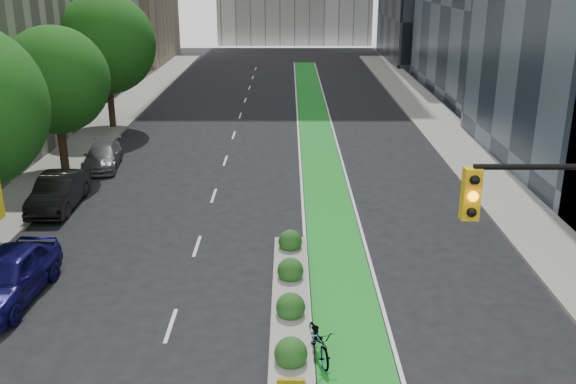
{
  "coord_description": "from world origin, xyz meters",
  "views": [
    {
      "loc": [
        1.14,
        -11.31,
        10.39
      ],
      "look_at": [
        1.12,
        9.94,
        3.0
      ],
      "focal_mm": 40.0,
      "sensor_mm": 36.0,
      "label": 1
    }
  ],
  "objects_px": {
    "median_planter": "(290,299)",
    "parked_car_left_mid": "(59,192)",
    "bicycle": "(319,340)",
    "parked_car_left_far": "(103,156)",
    "parked_car_left_near": "(8,276)"
  },
  "relations": [
    {
      "from": "median_planter",
      "to": "parked_car_left_mid",
      "type": "xyz_separation_m",
      "value": [
        -10.59,
        9.31,
        0.41
      ]
    },
    {
      "from": "bicycle",
      "to": "parked_car_left_mid",
      "type": "height_order",
      "value": "parked_car_left_mid"
    },
    {
      "from": "bicycle",
      "to": "parked_car_left_far",
      "type": "distance_m",
      "value": 21.49
    },
    {
      "from": "parked_car_left_near",
      "to": "bicycle",
      "type": "bearing_deg",
      "value": -15.17
    },
    {
      "from": "parked_car_left_near",
      "to": "parked_car_left_far",
      "type": "height_order",
      "value": "parked_car_left_near"
    },
    {
      "from": "parked_car_left_far",
      "to": "parked_car_left_mid",
      "type": "bearing_deg",
      "value": -99.15
    },
    {
      "from": "bicycle",
      "to": "parked_car_left_near",
      "type": "bearing_deg",
      "value": 148.95
    },
    {
      "from": "median_planter",
      "to": "parked_car_left_near",
      "type": "relative_size",
      "value": 2.04
    },
    {
      "from": "parked_car_left_far",
      "to": "parked_car_left_near",
      "type": "bearing_deg",
      "value": -92.98
    },
    {
      "from": "bicycle",
      "to": "parked_car_left_mid",
      "type": "xyz_separation_m",
      "value": [
        -11.39,
        11.98,
        0.26
      ]
    },
    {
      "from": "bicycle",
      "to": "parked_car_left_far",
      "type": "bearing_deg",
      "value": 108.4
    },
    {
      "from": "parked_car_left_mid",
      "to": "median_planter",
      "type": "bearing_deg",
      "value": -42.46
    },
    {
      "from": "median_planter",
      "to": "parked_car_left_far",
      "type": "height_order",
      "value": "parked_car_left_far"
    },
    {
      "from": "parked_car_left_near",
      "to": "parked_car_left_mid",
      "type": "xyz_separation_m",
      "value": [
        -1.29,
        8.66,
        -0.07
      ]
    },
    {
      "from": "parked_car_left_mid",
      "to": "parked_car_left_far",
      "type": "height_order",
      "value": "parked_car_left_mid"
    }
  ]
}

